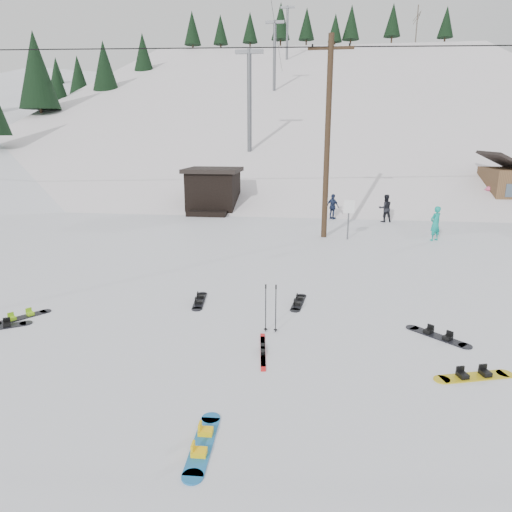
# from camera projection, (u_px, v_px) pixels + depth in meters

# --- Properties ---
(ground) EXTENTS (200.00, 200.00, 0.00)m
(ground) POSITION_uv_depth(u_px,v_px,m) (224.00, 386.00, 8.79)
(ground) COLOR white
(ground) RESTS_ON ground
(ski_slope) EXTENTS (60.00, 85.24, 65.97)m
(ski_slope) POSITION_uv_depth(u_px,v_px,m) (304.00, 258.00, 64.55)
(ski_slope) COLOR white
(ski_slope) RESTS_ON ground
(ridge_left) EXTENTS (47.54, 95.03, 58.38)m
(ridge_left) POSITION_uv_depth(u_px,v_px,m) (38.00, 255.00, 62.29)
(ridge_left) COLOR white
(ridge_left) RESTS_ON ground
(treeline_left) EXTENTS (20.00, 64.00, 10.00)m
(treeline_left) POSITION_uv_depth(u_px,v_px,m) (1.00, 179.00, 51.57)
(treeline_left) COLOR black
(treeline_left) RESTS_ON ground
(treeline_crest) EXTENTS (50.00, 6.00, 10.00)m
(treeline_crest) POSITION_uv_depth(u_px,v_px,m) (311.00, 161.00, 91.22)
(treeline_crest) COLOR black
(treeline_crest) RESTS_ON ski_slope
(utility_pole) EXTENTS (2.00, 0.26, 9.00)m
(utility_pole) POSITION_uv_depth(u_px,v_px,m) (328.00, 136.00, 20.76)
(utility_pole) COLOR #3A2819
(utility_pole) RESTS_ON ground
(trail_sign) EXTENTS (0.50, 0.09, 1.85)m
(trail_sign) POSITION_uv_depth(u_px,v_px,m) (349.00, 212.00, 21.07)
(trail_sign) COLOR #595B60
(trail_sign) RESTS_ON ground
(lift_hut) EXTENTS (3.40, 4.10, 2.75)m
(lift_hut) POSITION_uv_depth(u_px,v_px,m) (213.00, 190.00, 29.17)
(lift_hut) COLOR black
(lift_hut) RESTS_ON ground
(lift_tower_near) EXTENTS (2.20, 0.36, 8.00)m
(lift_tower_near) POSITION_uv_depth(u_px,v_px,m) (249.00, 95.00, 36.08)
(lift_tower_near) COLOR #595B60
(lift_tower_near) RESTS_ON ski_slope
(lift_tower_mid) EXTENTS (2.20, 0.36, 8.00)m
(lift_tower_mid) POSITION_uv_depth(u_px,v_px,m) (275.00, 52.00, 53.60)
(lift_tower_mid) COLOR #595B60
(lift_tower_mid) RESTS_ON ski_slope
(lift_tower_far) EXTENTS (2.20, 0.36, 8.00)m
(lift_tower_far) POSITION_uv_depth(u_px,v_px,m) (287.00, 30.00, 71.13)
(lift_tower_far) COLOR #595B60
(lift_tower_far) RESTS_ON ski_slope
(hero_snowboard) EXTENTS (0.38, 1.71, 0.12)m
(hero_snowboard) POSITION_uv_depth(u_px,v_px,m) (203.00, 444.00, 7.09)
(hero_snowboard) COLOR #1D74BE
(hero_snowboard) RESTS_ON ground
(hero_skis) EXTENTS (0.34, 1.82, 0.09)m
(hero_skis) POSITION_uv_depth(u_px,v_px,m) (263.00, 350.00, 10.21)
(hero_skis) COLOR red
(hero_skis) RESTS_ON ground
(ski_poles) EXTENTS (0.34, 0.09, 1.22)m
(ski_poles) POSITION_uv_depth(u_px,v_px,m) (271.00, 308.00, 11.10)
(ski_poles) COLOR black
(ski_poles) RESTS_ON ground
(board_scatter_b) EXTENTS (0.47, 1.57, 0.11)m
(board_scatter_b) POSITION_uv_depth(u_px,v_px,m) (200.00, 301.00, 13.31)
(board_scatter_b) COLOR black
(board_scatter_b) RESTS_ON ground
(board_scatter_c) EXTENTS (1.03, 1.31, 0.11)m
(board_scatter_c) POSITION_uv_depth(u_px,v_px,m) (21.00, 317.00, 12.09)
(board_scatter_c) COLOR black
(board_scatter_c) RESTS_ON ground
(board_scatter_d) EXTENTS (1.31, 1.23, 0.12)m
(board_scatter_d) POSITION_uv_depth(u_px,v_px,m) (438.00, 336.00, 10.94)
(board_scatter_d) COLOR black
(board_scatter_d) RESTS_ON ground
(board_scatter_e) EXTENTS (1.64, 0.73, 0.12)m
(board_scatter_e) POSITION_uv_depth(u_px,v_px,m) (474.00, 376.00, 9.11)
(board_scatter_e) COLOR gold
(board_scatter_e) RESTS_ON ground
(board_scatter_f) EXTENTS (0.42, 1.52, 0.11)m
(board_scatter_f) POSITION_uv_depth(u_px,v_px,m) (298.00, 302.00, 13.18)
(board_scatter_f) COLOR black
(board_scatter_f) RESTS_ON ground
(skier_teal) EXTENTS (0.70, 0.65, 1.60)m
(skier_teal) POSITION_uv_depth(u_px,v_px,m) (435.00, 224.00, 20.96)
(skier_teal) COLOR #0E9081
(skier_teal) RESTS_ON ground
(skier_dark) EXTENTS (0.87, 0.75, 1.55)m
(skier_dark) POSITION_uv_depth(u_px,v_px,m) (385.00, 208.00, 25.59)
(skier_dark) COLOR black
(skier_dark) RESTS_ON ground
(skier_pink) EXTENTS (1.13, 0.79, 1.59)m
(skier_pink) POSITION_uv_depth(u_px,v_px,m) (488.00, 199.00, 29.32)
(skier_pink) COLOR #E2507B
(skier_pink) RESTS_ON ground
(skier_navy) EXTENTS (0.88, 0.84, 1.47)m
(skier_navy) POSITION_uv_depth(u_px,v_px,m) (333.00, 207.00, 26.50)
(skier_navy) COLOR #1A2543
(skier_navy) RESTS_ON ground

